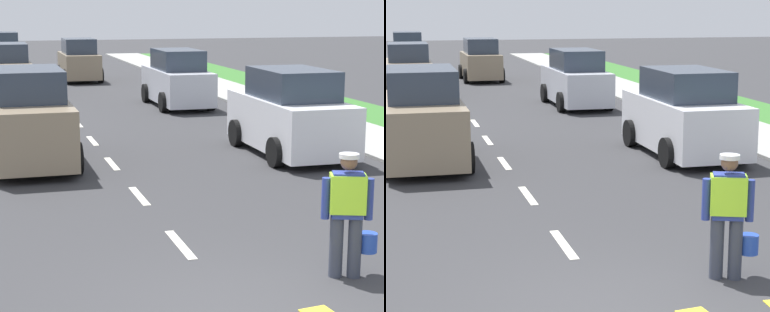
% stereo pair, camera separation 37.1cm
% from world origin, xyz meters
% --- Properties ---
extents(ground_plane, '(96.00, 96.00, 0.00)m').
position_xyz_m(ground_plane, '(0.00, 21.00, 0.00)').
color(ground_plane, '#333335').
extents(sidewalk_right, '(2.40, 72.00, 0.14)m').
position_xyz_m(sidewalk_right, '(7.20, 10.00, 0.00)').
color(sidewalk_right, '#9E9E99').
rests_on(sidewalk_right, ground).
extents(lane_center_line, '(0.14, 46.40, 0.01)m').
position_xyz_m(lane_center_line, '(0.00, 25.20, 0.00)').
color(lane_center_line, silver).
rests_on(lane_center_line, ground).
extents(road_worker, '(0.76, 0.42, 1.67)m').
position_xyz_m(road_worker, '(1.78, 0.82, 0.93)').
color(road_worker, '#383D4C').
rests_on(road_worker, ground).
extents(car_oncoming_lead, '(1.96, 4.36, 2.15)m').
position_xyz_m(car_oncoming_lead, '(-1.75, 9.28, 1.00)').
color(car_oncoming_lead, gray).
rests_on(car_oncoming_lead, ground).
extents(car_parked_curbside, '(1.99, 4.25, 2.07)m').
position_xyz_m(car_parked_curbside, '(4.32, 8.66, 0.96)').
color(car_parked_curbside, silver).
rests_on(car_parked_curbside, ground).
extents(car_oncoming_second, '(1.98, 4.10, 2.07)m').
position_xyz_m(car_oncoming_second, '(-1.73, 22.41, 0.96)').
color(car_oncoming_second, gray).
rests_on(car_oncoming_second, ground).
extents(car_outgoing_far, '(1.86, 3.90, 1.99)m').
position_xyz_m(car_outgoing_far, '(1.74, 27.68, 0.92)').
color(car_outgoing_far, gray).
rests_on(car_outgoing_far, ground).
extents(car_oncoming_third, '(1.96, 4.16, 2.07)m').
position_xyz_m(car_oncoming_third, '(-1.46, 34.94, 0.96)').
color(car_oncoming_third, slate).
rests_on(car_oncoming_third, ground).
extents(car_parked_far, '(1.88, 4.39, 2.01)m').
position_xyz_m(car_parked_far, '(3.92, 17.75, 0.93)').
color(car_parked_far, silver).
rests_on(car_parked_far, ground).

